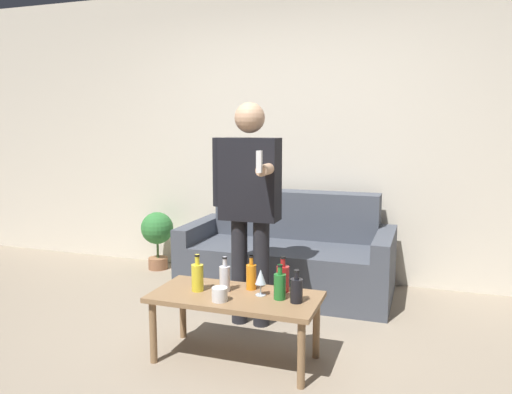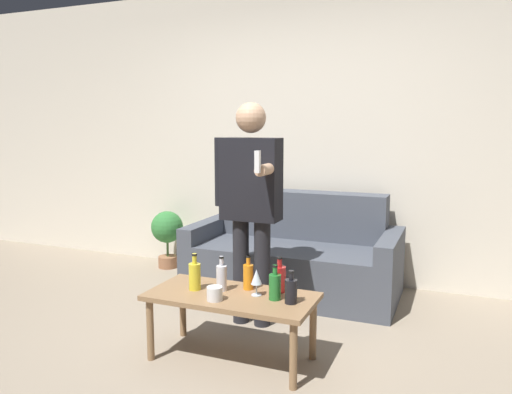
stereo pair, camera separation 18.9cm
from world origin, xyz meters
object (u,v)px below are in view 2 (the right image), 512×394
(couch, at_px, (294,257))
(bottle_orange, at_px, (195,275))
(person_standing_front, at_px, (251,197))
(coffee_table, at_px, (232,302))

(couch, height_order, bottle_orange, couch)
(person_standing_front, bearing_deg, couch, 84.89)
(couch, bearing_deg, bottle_orange, -98.49)
(couch, distance_m, bottle_orange, 1.40)
(couch, distance_m, coffee_table, 1.36)
(coffee_table, bearing_deg, bottle_orange, -177.81)
(coffee_table, height_order, bottle_orange, bottle_orange)
(couch, relative_size, bottle_orange, 7.64)
(bottle_orange, bearing_deg, person_standing_front, 76.93)
(bottle_orange, bearing_deg, couch, 81.51)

